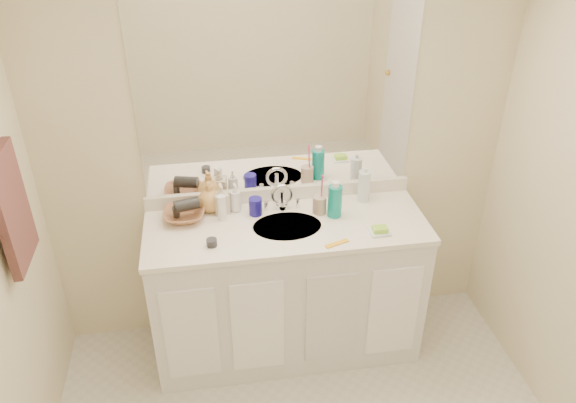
% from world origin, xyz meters
% --- Properties ---
extents(wall_back, '(2.60, 0.02, 2.40)m').
position_xyz_m(wall_back, '(0.00, 1.30, 1.20)').
color(wall_back, beige).
rests_on(wall_back, floor).
extents(vanity_cabinet, '(1.50, 0.55, 0.85)m').
position_xyz_m(vanity_cabinet, '(0.00, 1.02, 0.42)').
color(vanity_cabinet, white).
rests_on(vanity_cabinet, floor).
extents(countertop, '(1.52, 0.57, 0.03)m').
position_xyz_m(countertop, '(0.00, 1.02, 0.86)').
color(countertop, white).
rests_on(countertop, vanity_cabinet).
extents(backsplash, '(1.52, 0.03, 0.08)m').
position_xyz_m(backsplash, '(0.00, 1.29, 0.92)').
color(backsplash, white).
rests_on(backsplash, countertop).
extents(sink_basin, '(0.37, 0.37, 0.02)m').
position_xyz_m(sink_basin, '(0.00, 1.00, 0.87)').
color(sink_basin, silver).
rests_on(sink_basin, countertop).
extents(faucet, '(0.02, 0.02, 0.11)m').
position_xyz_m(faucet, '(0.00, 1.18, 0.94)').
color(faucet, silver).
rests_on(faucet, countertop).
extents(mirror, '(1.48, 0.01, 1.20)m').
position_xyz_m(mirror, '(0.00, 1.29, 1.56)').
color(mirror, white).
rests_on(mirror, wall_back).
extents(blue_mug, '(0.09, 0.09, 0.10)m').
position_xyz_m(blue_mug, '(-0.15, 1.15, 0.93)').
color(blue_mug, navy).
rests_on(blue_mug, countertop).
extents(tan_cup, '(0.10, 0.10, 0.10)m').
position_xyz_m(tan_cup, '(0.20, 1.11, 0.93)').
color(tan_cup, tan).
rests_on(tan_cup, countertop).
extents(toothbrush, '(0.01, 0.04, 0.18)m').
position_xyz_m(toothbrush, '(0.21, 1.11, 1.03)').
color(toothbrush, '#E53C7D').
rests_on(toothbrush, tan_cup).
extents(mouthwash_bottle, '(0.09, 0.09, 0.18)m').
position_xyz_m(mouthwash_bottle, '(0.27, 1.07, 0.97)').
color(mouthwash_bottle, '#0B8D86').
rests_on(mouthwash_bottle, countertop).
extents(clear_pump_bottle, '(0.09, 0.09, 0.18)m').
position_xyz_m(clear_pump_bottle, '(0.47, 1.20, 0.97)').
color(clear_pump_bottle, white).
rests_on(clear_pump_bottle, countertop).
extents(soap_dish, '(0.11, 0.09, 0.01)m').
position_xyz_m(soap_dish, '(0.47, 0.86, 0.89)').
color(soap_dish, white).
rests_on(soap_dish, countertop).
extents(green_soap, '(0.08, 0.06, 0.03)m').
position_xyz_m(green_soap, '(0.47, 0.86, 0.90)').
color(green_soap, '#9DE337').
rests_on(green_soap, soap_dish).
extents(orange_comb, '(0.13, 0.07, 0.01)m').
position_xyz_m(orange_comb, '(0.22, 0.80, 0.88)').
color(orange_comb, yellow).
rests_on(orange_comb, countertop).
extents(dark_jar, '(0.06, 0.06, 0.04)m').
position_xyz_m(dark_jar, '(-0.40, 0.89, 0.90)').
color(dark_jar, '#2B2B30').
rests_on(dark_jar, countertop).
extents(extra_white_bottle, '(0.05, 0.05, 0.15)m').
position_xyz_m(extra_white_bottle, '(-0.34, 1.12, 0.95)').
color(extra_white_bottle, white).
rests_on(extra_white_bottle, countertop).
extents(soap_bottle_white, '(0.08, 0.08, 0.17)m').
position_xyz_m(soap_bottle_white, '(-0.26, 1.21, 0.96)').
color(soap_bottle_white, white).
rests_on(soap_bottle_white, countertop).
extents(soap_bottle_cream, '(0.09, 0.09, 0.18)m').
position_xyz_m(soap_bottle_cream, '(-0.33, 1.20, 0.97)').
color(soap_bottle_cream, beige).
rests_on(soap_bottle_cream, countertop).
extents(soap_bottle_yellow, '(0.17, 0.17, 0.18)m').
position_xyz_m(soap_bottle_yellow, '(-0.40, 1.23, 0.97)').
color(soap_bottle_yellow, tan).
rests_on(soap_bottle_yellow, countertop).
extents(wicker_basket, '(0.23, 0.23, 0.05)m').
position_xyz_m(wicker_basket, '(-0.54, 1.16, 0.91)').
color(wicker_basket, '#915A3A').
rests_on(wicker_basket, countertop).
extents(hair_dryer, '(0.15, 0.10, 0.07)m').
position_xyz_m(hair_dryer, '(-0.52, 1.16, 0.97)').
color(hair_dryer, black).
rests_on(hair_dryer, wicker_basket).
extents(hand_towel, '(0.04, 0.32, 0.55)m').
position_xyz_m(hand_towel, '(-1.25, 0.77, 1.25)').
color(hand_towel, '#3C2120').
rests_on(hand_towel, towel_ring).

